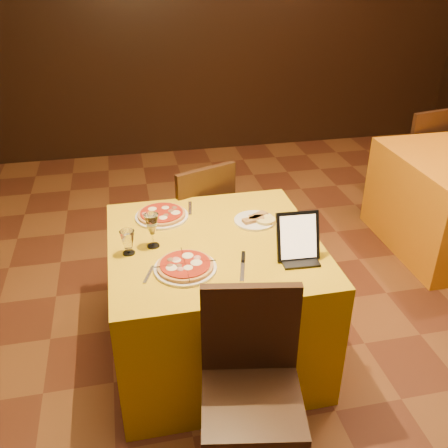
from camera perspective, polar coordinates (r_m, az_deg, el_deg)
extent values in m
cube|color=#5E2D19|center=(3.10, 9.37, -14.35)|extent=(6.00, 7.00, 0.01)
cube|color=black|center=(5.69, -2.58, 21.91)|extent=(6.00, 0.01, 2.80)
cube|color=gold|center=(2.84, -1.08, -8.48)|extent=(1.10, 1.10, 0.75)
cylinder|color=white|center=(2.41, -4.44, -5.07)|extent=(0.30, 0.30, 0.01)
cylinder|color=#AD4C23|center=(2.40, -4.45, -4.76)|extent=(0.27, 0.27, 0.02)
cylinder|color=white|center=(2.88, -7.13, 0.85)|extent=(0.30, 0.30, 0.01)
cylinder|color=#AD4C23|center=(2.87, -7.15, 1.13)|extent=(0.27, 0.27, 0.02)
cylinder|color=white|center=(2.82, 3.51, 0.38)|extent=(0.23, 0.23, 0.01)
cylinder|color=olive|center=(2.81, 3.52, 0.69)|extent=(0.14, 0.14, 0.02)
cube|color=black|center=(2.47, 8.44, -1.37)|extent=(0.22, 0.11, 0.24)
cube|color=#B5B5BC|center=(2.42, 2.15, -4.95)|extent=(0.08, 0.23, 0.01)
cube|color=#B3B2B9|center=(2.40, -8.58, -5.72)|extent=(0.07, 0.14, 0.01)
cube|color=silver|center=(2.97, -3.90, 1.81)|extent=(0.04, 0.17, 0.01)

